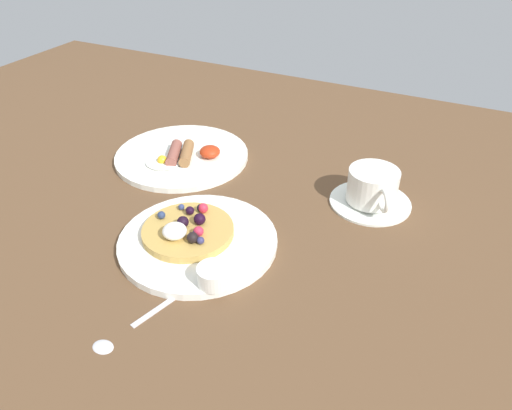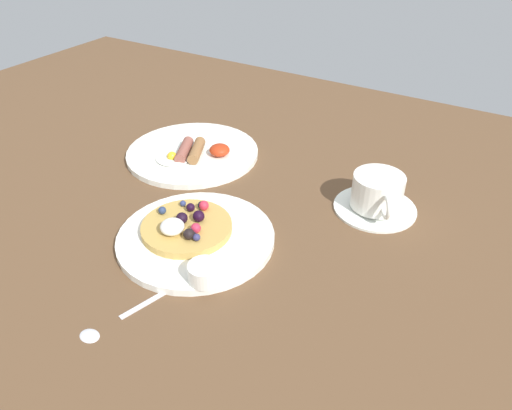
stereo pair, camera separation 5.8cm
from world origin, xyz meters
name	(u,v)px [view 2 (the right image)]	position (x,y,z in m)	size (l,w,h in m)	color
ground_plane	(235,240)	(0.00, 0.00, -0.01)	(2.07, 1.46, 0.03)	brown
pancake_plate	(196,238)	(-0.04, -0.05, 0.01)	(0.25, 0.25, 0.01)	white
pancake_with_berries	(186,226)	(-0.06, -0.05, 0.02)	(0.15, 0.15, 0.04)	tan
syrup_ramekin	(204,273)	(0.03, -0.13, 0.03)	(0.05, 0.05, 0.03)	white
breakfast_plate	(193,153)	(-0.22, 0.18, 0.01)	(0.27, 0.27, 0.01)	white
fried_breakfast	(194,152)	(-0.20, 0.16, 0.02)	(0.13, 0.12, 0.02)	olive
coffee_saucer	(375,207)	(0.17, 0.18, 0.00)	(0.14, 0.14, 0.01)	white
coffee_cup	(378,191)	(0.17, 0.18, 0.04)	(0.09, 0.11, 0.06)	white
teaspoon	(111,322)	(-0.03, -0.25, 0.00)	(0.05, 0.14, 0.01)	silver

